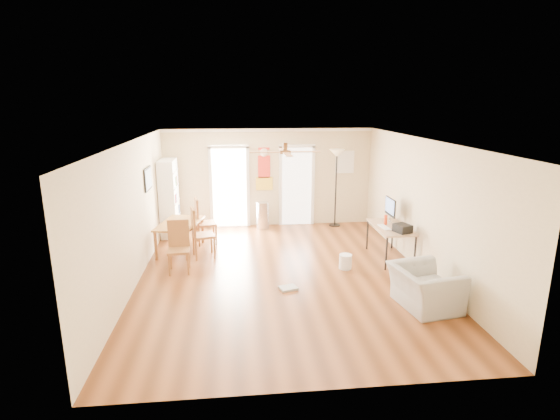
{
  "coord_description": "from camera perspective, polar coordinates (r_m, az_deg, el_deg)",
  "views": [
    {
      "loc": [
        -0.87,
        -7.79,
        3.31
      ],
      "look_at": [
        0.0,
        0.6,
        1.15
      ],
      "focal_mm": 27.56,
      "sensor_mm": 36.0,
      "label": 1
    }
  ],
  "objects": [
    {
      "name": "bathroom_doorway",
      "position": [
        11.61,
        2.22,
        3.13
      ],
      "size": [
        0.8,
        0.1,
        2.1
      ],
      "primitive_type": null,
      "color": "white",
      "rests_on": "wall_back"
    },
    {
      "name": "wall_front",
      "position": [
        4.81,
        5.13,
        -10.35
      ],
      "size": [
        5.5,
        0.04,
        2.6
      ],
      "primitive_type": null,
      "color": "beige",
      "rests_on": "floor"
    },
    {
      "name": "wall_back",
      "position": [
        11.5,
        -1.5,
        4.29
      ],
      "size": [
        5.5,
        0.04,
        2.6
      ],
      "primitive_type": null,
      "color": "beige",
      "rests_on": "floor"
    },
    {
      "name": "trash_can",
      "position": [
        11.36,
        -2.31,
        -0.71
      ],
      "size": [
        0.41,
        0.41,
        0.72
      ],
      "primitive_type": "cylinder",
      "rotation": [
        0.0,
        0.0,
        -0.27
      ],
      "color": "silver",
      "rests_on": "floor"
    },
    {
      "name": "floor",
      "position": [
        8.51,
        0.42,
        -8.53
      ],
      "size": [
        7.0,
        7.0,
        0.0
      ],
      "primitive_type": "plane",
      "color": "brown",
      "rests_on": "ground"
    },
    {
      "name": "ac_grille",
      "position": [
        11.74,
        8.59,
        6.32
      ],
      "size": [
        0.5,
        0.04,
        0.6
      ],
      "primitive_type": "cube",
      "color": "white",
      "rests_on": "wall_back"
    },
    {
      "name": "dining_table",
      "position": [
        9.92,
        -13.08,
        -3.48
      ],
      "size": [
        1.05,
        1.46,
        0.66
      ],
      "primitive_type": null,
      "rotation": [
        0.0,
        0.0,
        -0.2
      ],
      "color": "#A87836",
      "rests_on": "floor"
    },
    {
      "name": "wall_decal",
      "position": [
        11.43,
        -2.12,
        5.49
      ],
      "size": [
        0.46,
        0.03,
        1.1
      ],
      "primitive_type": "cube",
      "color": "red",
      "rests_on": "wall_back"
    },
    {
      "name": "dining_chair_near",
      "position": [
        8.67,
        -13.32,
        -4.89
      ],
      "size": [
        0.44,
        0.44,
        1.02
      ],
      "primitive_type": null,
      "rotation": [
        0.0,
        0.0,
        0.05
      ],
      "color": "#9C6032",
      "rests_on": "floor"
    },
    {
      "name": "framed_poster",
      "position": [
        9.51,
        -17.12,
        3.98
      ],
      "size": [
        0.04,
        0.66,
        0.48
      ],
      "primitive_type": "cube",
      "color": "black",
      "rests_on": "wall_left"
    },
    {
      "name": "wall_right",
      "position": [
        8.82,
        18.49,
        0.44
      ],
      "size": [
        0.04,
        7.0,
        2.6
      ],
      "primitive_type": null,
      "color": "beige",
      "rests_on": "floor"
    },
    {
      "name": "armchair",
      "position": [
        7.5,
        18.65,
        -9.74
      ],
      "size": [
        1.07,
        1.18,
        0.68
      ],
      "primitive_type": "imported",
      "rotation": [
        0.0,
        0.0,
        1.74
      ],
      "color": "#A5A4A0",
      "rests_on": "floor"
    },
    {
      "name": "printer",
      "position": [
        9.02,
        15.94,
        -2.35
      ],
      "size": [
        0.36,
        0.39,
        0.16
      ],
      "primitive_type": "cube",
      "rotation": [
        0.0,
        0.0,
        0.34
      ],
      "color": "black",
      "rests_on": "computer_desk"
    },
    {
      "name": "wastebasket_b",
      "position": [
        8.24,
        17.53,
        -8.8
      ],
      "size": [
        0.35,
        0.35,
        0.32
      ],
      "primitive_type": "cylinder",
      "rotation": [
        0.0,
        0.0,
        -0.31
      ],
      "color": "silver",
      "rests_on": "floor"
    },
    {
      "name": "crown_molding",
      "position": [
        7.87,
        0.46,
        8.9
      ],
      "size": [
        5.5,
        7.0,
        0.08
      ],
      "primitive_type": null,
      "color": "white",
      "rests_on": "wall_back"
    },
    {
      "name": "torchiere_lamp",
      "position": [
        11.55,
        7.42,
        2.88
      ],
      "size": [
        0.39,
        0.39,
        2.07
      ],
      "primitive_type": null,
      "rotation": [
        0.0,
        0.0,
        -0.01
      ],
      "color": "black",
      "rests_on": "floor"
    },
    {
      "name": "kitchen_doorway",
      "position": [
        11.5,
        -6.71,
        2.93
      ],
      "size": [
        0.9,
        0.1,
        2.1
      ],
      "primitive_type": null,
      "color": "white",
      "rests_on": "wall_back"
    },
    {
      "name": "wastebasket_a",
      "position": [
        8.83,
        8.68,
        -6.78
      ],
      "size": [
        0.27,
        0.27,
        0.3
      ],
      "primitive_type": "cylinder",
      "rotation": [
        0.0,
        0.0,
        -0.06
      ],
      "color": "silver",
      "rests_on": "floor"
    },
    {
      "name": "computer_desk",
      "position": [
        9.5,
        14.35,
        -4.2
      ],
      "size": [
        0.67,
        1.34,
        0.72
      ],
      "primitive_type": null,
      "color": "#A8805B",
      "rests_on": "floor"
    },
    {
      "name": "ceiling_fan",
      "position": [
        7.59,
        0.71,
        7.71
      ],
      "size": [
        1.24,
        1.24,
        0.2
      ],
      "primitive_type": null,
      "color": "#593819",
      "rests_on": "ceiling"
    },
    {
      "name": "orange_bottle",
      "position": [
        9.48,
        13.85,
        -1.26
      ],
      "size": [
        0.08,
        0.08,
        0.21
      ],
      "primitive_type": "cylinder",
      "rotation": [
        0.0,
        0.0,
        0.06
      ],
      "color": "#EA3F14",
      "rests_on": "computer_desk"
    },
    {
      "name": "floor_cloth",
      "position": [
        7.87,
        1.1,
        -10.32
      ],
      "size": [
        0.36,
        0.32,
        0.04
      ],
      "primitive_type": "cube",
      "rotation": [
        0.0,
        0.0,
        0.31
      ],
      "color": "#A7A7A1",
      "rests_on": "floor"
    },
    {
      "name": "keyboard",
      "position": [
        9.28,
        13.67,
        -2.23
      ],
      "size": [
        0.17,
        0.43,
        0.02
      ],
      "primitive_type": "cube",
      "rotation": [
        0.0,
        0.0,
        0.08
      ],
      "color": "white",
      "rests_on": "computer_desk"
    },
    {
      "name": "imac",
      "position": [
        9.69,
        14.42,
        0.01
      ],
      "size": [
        0.13,
        0.57,
        0.53
      ],
      "primitive_type": null,
      "rotation": [
        0.0,
        0.0,
        -0.1
      ],
      "color": "black",
      "rests_on": "computer_desk"
    },
    {
      "name": "dining_chair_right_a",
      "position": [
        10.27,
        -9.78,
        -1.45
      ],
      "size": [
        0.53,
        0.53,
        1.1
      ],
      "primitive_type": null,
      "rotation": [
        0.0,
        0.0,
        1.76
      ],
      "color": "#AB6F37",
      "rests_on": "floor"
    },
    {
      "name": "ceiling",
      "position": [
        7.87,
        0.46,
        9.19
      ],
      "size": [
        5.5,
        7.0,
        0.0
      ],
      "primitive_type": null,
      "color": "silver",
      "rests_on": "floor"
    },
    {
      "name": "dining_chair_right_b",
      "position": [
        9.39,
        -10.13,
        -2.97
      ],
      "size": [
        0.54,
        0.54,
        1.09
      ],
      "primitive_type": null,
      "rotation": [
        0.0,
        0.0,
        1.8
      ],
      "color": "#9F5A33",
      "rests_on": "floor"
    },
    {
      "name": "bookshelf",
      "position": [
        11.0,
        -14.51,
        1.54
      ],
      "size": [
        0.64,
        0.94,
        1.91
      ],
      "primitive_type": null,
      "rotation": [
        0.0,
        0.0,
        0.33
      ],
      "color": "white",
      "rests_on": "floor"
    },
    {
      "name": "wall_left",
      "position": [
        8.26,
        -18.89,
        -0.51
      ],
      "size": [
        0.04,
        7.0,
        2.6
      ],
      "primitive_type": null,
      "color": "beige",
      "rests_on": "floor"
    }
  ]
}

